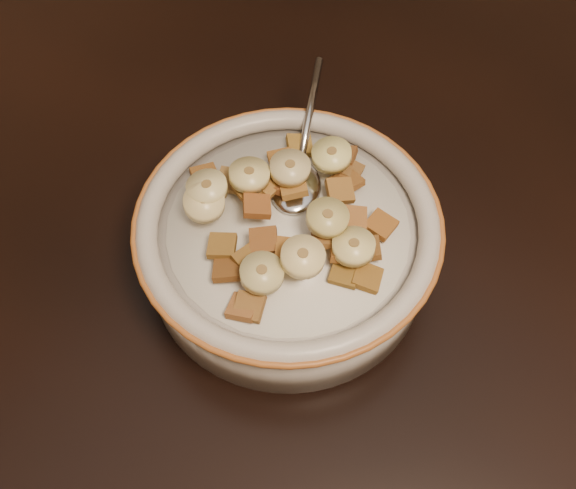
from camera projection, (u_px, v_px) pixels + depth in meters
The scene contains 41 objects.
floor at pixel (362, 456), 1.23m from camera, with size 4.00×4.50×0.10m, color #422816.
table at pixel (446, 226), 0.58m from camera, with size 1.40×0.90×0.04m, color black.
cereal_bowl at pixel (288, 247), 0.51m from camera, with size 0.22×0.22×0.05m, color beige.
milk at pixel (288, 228), 0.49m from camera, with size 0.19×0.19×0.00m, color silver.
spoon at pixel (296, 187), 0.50m from camera, with size 0.04×0.05×0.01m, color #B5B8BC.
cereal_square_0 at pixel (294, 187), 0.48m from camera, with size 0.02×0.02×0.01m, color #9C6A27.
cereal_square_1 at pixel (343, 156), 0.52m from camera, with size 0.02×0.02×0.01m, color brown.
cereal_square_2 at pixel (345, 273), 0.46m from camera, with size 0.02×0.02×0.01m, color brown.
cereal_square_3 at pixel (289, 250), 0.46m from camera, with size 0.02×0.02×0.01m, color brown.
cereal_square_4 at pixel (222, 246), 0.47m from camera, with size 0.02×0.02×0.01m, color olive.
cereal_square_5 at pixel (367, 249), 0.47m from camera, with size 0.02×0.02×0.01m, color brown.
cereal_square_6 at pixel (267, 183), 0.49m from camera, with size 0.02×0.02×0.01m, color olive.
cereal_square_7 at pixel (231, 180), 0.50m from camera, with size 0.02×0.02×0.01m, color olive.
cereal_square_8 at pixel (275, 182), 0.49m from camera, with size 0.02×0.02×0.01m, color brown.
cereal_square_9 at pixel (281, 160), 0.51m from camera, with size 0.02×0.02×0.01m, color brown.
cereal_square_10 at pixel (353, 218), 0.48m from camera, with size 0.02×0.02×0.01m, color #995923.
cereal_square_11 at pixel (340, 191), 0.49m from camera, with size 0.02×0.02×0.01m, color brown.
cereal_square_12 at pixel (250, 259), 0.46m from camera, with size 0.02×0.02×0.01m, color brown.
cereal_square_13 at pixel (257, 206), 0.47m from camera, with size 0.02×0.02×0.01m, color brown.
cereal_square_14 at pixel (349, 170), 0.51m from camera, with size 0.02×0.02×0.01m, color brown.
cereal_square_15 at pixel (344, 252), 0.46m from camera, with size 0.02×0.02×0.01m, color brown.
cereal_square_16 at pixel (367, 277), 0.46m from camera, with size 0.02×0.02×0.01m, color #8B5B19.
cereal_square_17 at pixel (347, 181), 0.50m from camera, with size 0.02×0.02×0.01m, color brown.
cereal_square_18 at pixel (381, 225), 0.48m from camera, with size 0.02×0.02×0.01m, color brown.
cereal_square_19 at pixel (227, 269), 0.46m from camera, with size 0.02×0.02×0.01m, color brown.
cereal_square_20 at pixel (263, 241), 0.46m from camera, with size 0.02×0.02×0.01m, color brown.
cereal_square_21 at pixel (300, 145), 0.52m from camera, with size 0.02×0.02×0.01m, color olive.
cereal_square_22 at pixel (327, 236), 0.47m from camera, with size 0.02×0.02×0.01m, color brown.
cereal_square_23 at pixel (249, 307), 0.44m from camera, with size 0.02×0.02×0.01m, color olive.
cereal_square_24 at pixel (243, 307), 0.44m from camera, with size 0.02×0.02×0.01m, color #9B5B30.
cereal_square_25 at pixel (205, 176), 0.51m from camera, with size 0.02×0.02×0.01m, color brown.
cereal_square_26 at pixel (248, 188), 0.49m from camera, with size 0.02×0.02×0.01m, color brown.
banana_slice_0 at pixel (262, 273), 0.44m from camera, with size 0.03×0.03×0.01m, color #CFBC7C.
banana_slice_1 at pixel (204, 203), 0.48m from camera, with size 0.03×0.03×0.01m, color beige.
banana_slice_2 at pixel (303, 257), 0.44m from camera, with size 0.03×0.03×0.01m, color beige.
banana_slice_3 at pixel (327, 218), 0.46m from camera, with size 0.03×0.03×0.01m, color tan.
banana_slice_4 at pixel (290, 168), 0.48m from camera, with size 0.03×0.03×0.01m, color #E5CC85.
banana_slice_5 at pixel (332, 155), 0.50m from camera, with size 0.03×0.03×0.01m, color #EAE08A.
banana_slice_6 at pixel (354, 246), 0.46m from camera, with size 0.03×0.03×0.01m, color #CDC487.
banana_slice_7 at pixel (249, 175), 0.48m from camera, with size 0.03×0.03×0.01m, color tan.
banana_slice_8 at pixel (207, 188), 0.48m from camera, with size 0.03×0.03×0.01m, color #D4BD8B.
Camera 1 is at (0.07, -0.35, 1.21)m, focal length 40.00 mm.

